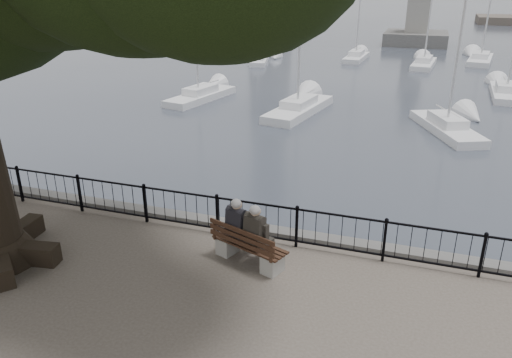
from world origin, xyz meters
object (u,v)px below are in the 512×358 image
at_px(person_right, 259,237).
at_px(lion_monument, 418,21).
at_px(person_left, 241,230).
at_px(bench, 248,250).

bearing_deg(person_right, lion_monument, 88.13).
distance_m(person_right, lion_monument, 48.48).
relative_size(person_left, person_right, 1.00).
bearing_deg(person_left, person_right, -19.82).
bearing_deg(bench, lion_monument, 87.83).
height_order(person_left, person_right, same).
relative_size(bench, lion_monument, 0.20).
relative_size(person_left, lion_monument, 0.16).
bearing_deg(lion_monument, bench, -92.17).
height_order(bench, lion_monument, lion_monument).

